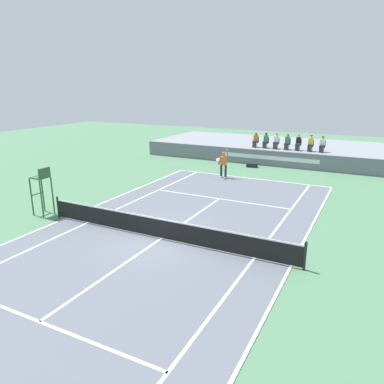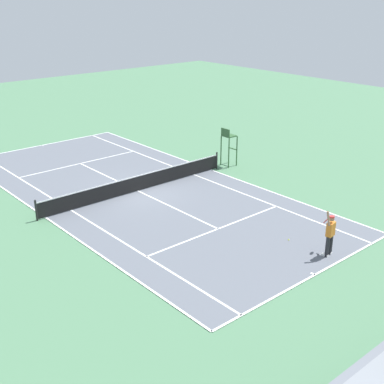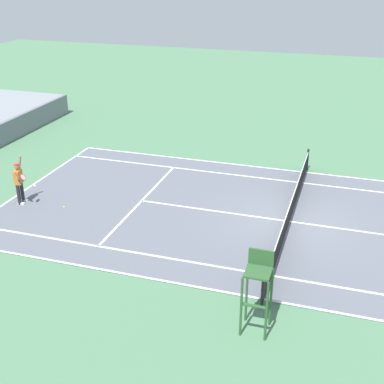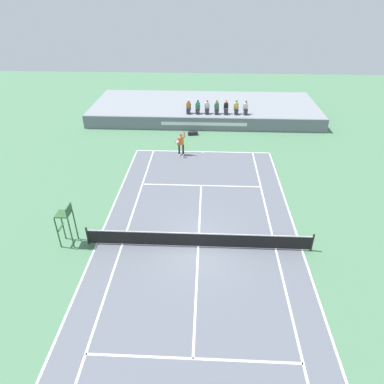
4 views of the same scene
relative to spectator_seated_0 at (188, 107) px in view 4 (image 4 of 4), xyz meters
name	(u,v)px [view 4 (image 4 of 4)]	position (x,y,z in m)	size (l,w,h in m)	color
ground_plane	(198,247)	(1.51, -17.78, -1.87)	(80.00, 80.00, 0.00)	#4C7A56
court	(198,247)	(1.51, -17.78, -1.86)	(11.08, 23.88, 0.03)	slate
net	(198,239)	(1.51, -17.78, -1.35)	(11.98, 0.10, 1.07)	black
barrier_wall	(204,124)	(1.51, -1.12, -1.24)	(22.90, 0.25, 1.26)	slate
bleacher_platform	(205,109)	(1.51, 3.39, -1.24)	(22.90, 8.78, 1.26)	gray
spectator_seated_0	(188,107)	(0.00, 0.00, 0.00)	(0.44, 0.60, 1.26)	#474C56
spectator_seated_1	(198,107)	(0.88, 0.00, 0.00)	(0.44, 0.60, 1.26)	#474C56
spectator_seated_2	(207,107)	(1.76, 0.00, 0.00)	(0.44, 0.60, 1.26)	#474C56
spectator_seated_3	(217,108)	(2.67, 0.00, 0.00)	(0.44, 0.60, 1.26)	#474C56
spectator_seated_4	(226,108)	(3.56, 0.00, 0.00)	(0.44, 0.60, 1.26)	#474C56
spectator_seated_5	(236,108)	(4.52, 0.00, 0.00)	(0.44, 0.60, 1.26)	#474C56
spectator_seated_6	(246,108)	(5.41, 0.00, 0.00)	(0.44, 0.60, 1.26)	#474C56
tennis_player	(181,144)	(-0.24, -6.54, -0.87)	(0.75, 0.70, 2.08)	#232328
tennis_ball	(181,166)	(-0.07, -8.49, -1.84)	(0.07, 0.07, 0.07)	#D1E533
umpire_chair	(66,220)	(-5.40, -17.78, -0.31)	(0.77, 0.77, 2.44)	#2D562D
equipment_bag	(193,133)	(0.51, -2.29, -1.71)	(0.95, 0.50, 0.32)	black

